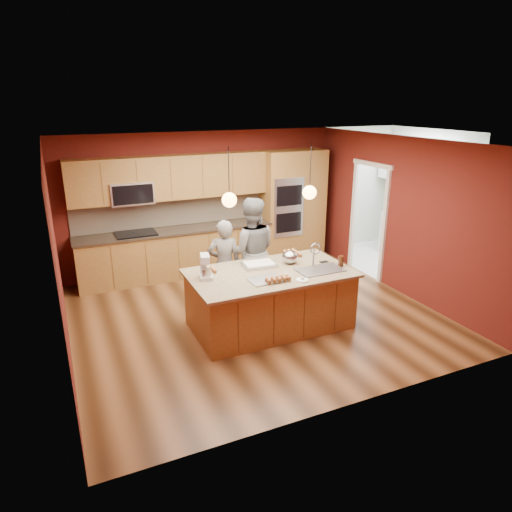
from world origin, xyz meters
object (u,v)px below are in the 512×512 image
island (271,298)px  stand_mixer (205,268)px  person_right (251,251)px  person_left (224,264)px  mixing_bowl (290,257)px

island → stand_mixer: size_ratio=6.88×
person_right → person_left: bearing=19.3°
person_left → person_right: (0.47, 0.00, 0.16)m
island → person_left: person_left is taller
stand_mixer → person_right: bearing=50.2°
person_left → stand_mixer: bearing=70.9°
person_left → person_right: person_right is taller
island → person_right: (0.08, 0.92, 0.45)m
island → mixing_bowl: 0.71m
person_left → island: bearing=130.2°
person_left → person_right: bearing=-162.7°
mixing_bowl → person_left: bearing=138.9°
person_right → stand_mixer: bearing=55.8°
mixing_bowl → island: bearing=-153.4°
person_right → stand_mixer: person_right is taller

